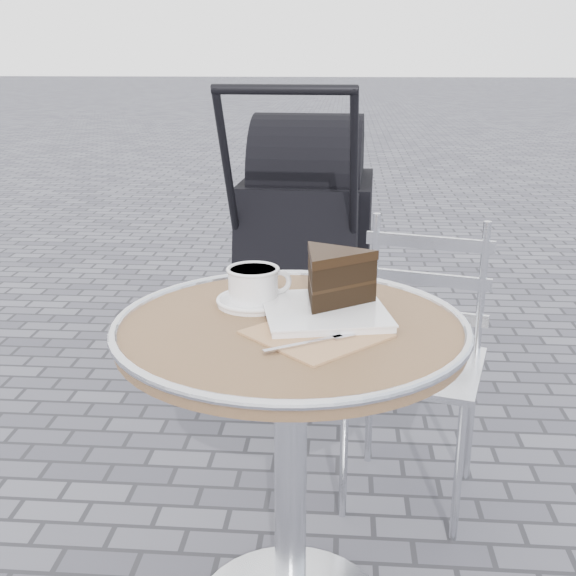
# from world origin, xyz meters

# --- Properties ---
(cafe_table) EXTENTS (0.72, 0.72, 0.74)m
(cafe_table) POSITION_xyz_m (0.00, 0.00, 0.57)
(cafe_table) COLOR silver
(cafe_table) RESTS_ON ground
(cappuccino_set) EXTENTS (0.18, 0.16, 0.08)m
(cappuccino_set) POSITION_xyz_m (-0.09, 0.11, 0.77)
(cappuccino_set) COLOR white
(cappuccino_set) RESTS_ON cafe_table
(cake_plate_set) EXTENTS (0.31, 0.40, 0.13)m
(cake_plate_set) POSITION_xyz_m (0.08, 0.07, 0.79)
(cake_plate_set) COLOR tan
(cake_plate_set) RESTS_ON cafe_table
(bistro_chair) EXTENTS (0.45, 0.45, 0.81)m
(bistro_chair) POSITION_xyz_m (0.33, 0.59, 0.50)
(bistro_chair) COLOR silver
(bistro_chair) RESTS_ON ground
(baby_stroller) EXTENTS (0.57, 1.13, 1.15)m
(baby_stroller) POSITION_xyz_m (-0.06, 1.69, 0.52)
(baby_stroller) COLOR black
(baby_stroller) RESTS_ON ground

